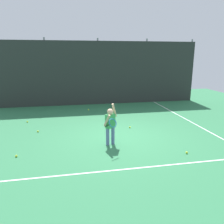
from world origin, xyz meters
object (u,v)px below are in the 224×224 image
object	(u,v)px
tennis_ball_1	(27,122)
tennis_ball_3	(89,110)
tennis_player	(110,123)
tennis_ball_0	(16,156)
tennis_ball_2	(38,131)
tennis_ball_5	(130,127)
tennis_ball_4	(187,153)

from	to	relation	value
tennis_ball_1	tennis_ball_3	xyz separation A→B (m)	(2.81, 1.70, 0.00)
tennis_player	tennis_ball_0	world-z (taller)	tennis_player
tennis_ball_2	tennis_ball_3	world-z (taller)	same
tennis_ball_0	tennis_ball_3	distance (m)	5.81
tennis_ball_5	tennis_player	bearing A→B (deg)	-125.22
tennis_ball_4	tennis_player	bearing A→B (deg)	152.02
tennis_ball_2	tennis_ball_3	size ratio (longest dim) A/B	1.00
tennis_player	tennis_ball_4	size ratio (longest dim) A/B	20.46
tennis_ball_1	tennis_ball_2	bearing A→B (deg)	-66.70
tennis_ball_5	tennis_ball_1	bearing A→B (deg)	159.14
tennis_ball_2	tennis_ball_3	bearing A→B (deg)	54.46
tennis_ball_2	tennis_ball_3	distance (m)	3.81
tennis_player	tennis_ball_4	distance (m)	2.47
tennis_ball_0	tennis_ball_5	distance (m)	4.36
tennis_ball_5	tennis_ball_4	bearing A→B (deg)	-69.19
tennis_player	tennis_ball_4	bearing A→B (deg)	-60.11
tennis_ball_5	tennis_ball_2	bearing A→B (deg)	176.94
tennis_ball_3	tennis_ball_4	size ratio (longest dim) A/B	1.00
tennis_ball_3	tennis_ball_4	xyz separation A→B (m)	(2.36, -5.94, 0.00)
tennis_ball_1	tennis_ball_4	world-z (taller)	same
tennis_ball_3	tennis_ball_5	bearing A→B (deg)	-67.68
tennis_ball_0	tennis_player	bearing A→B (deg)	7.72
tennis_ball_0	tennis_ball_4	bearing A→B (deg)	-8.45
tennis_player	tennis_ball_4	xyz separation A→B (m)	(2.10, -1.11, -0.69)
tennis_ball_3	tennis_ball_5	distance (m)	3.55
tennis_ball_4	tennis_ball_1	bearing A→B (deg)	140.64
tennis_player	tennis_ball_3	size ratio (longest dim) A/B	20.46
tennis_player	tennis_ball_0	size ratio (longest dim) A/B	20.46
tennis_ball_1	tennis_ball_5	bearing A→B (deg)	-20.86
tennis_ball_3	tennis_ball_0	bearing A→B (deg)	-116.19
tennis_ball_0	tennis_ball_2	world-z (taller)	same
tennis_ball_0	tennis_ball_2	size ratio (longest dim) A/B	1.00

